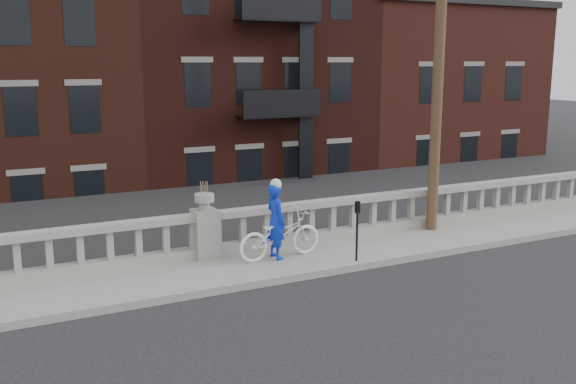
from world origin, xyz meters
TOP-DOWN VIEW (x-y plane):
  - ground at (0.00, 0.00)m, footprint 120.00×120.00m
  - sidewalk at (0.00, 3.00)m, footprint 32.00×2.20m
  - balustrade at (0.00, 3.95)m, footprint 28.00×0.34m
  - planter_pedestal at (0.00, 3.95)m, footprint 0.55×0.55m
  - lower_level at (0.56, 23.04)m, footprint 80.00×44.00m
  - utility_pole at (6.20, 3.60)m, footprint 1.60×0.28m
  - parking_meter_c at (2.91, 2.15)m, footprint 0.10×0.09m
  - bicycle at (1.48, 3.13)m, footprint 2.07×0.82m
  - cyclist at (1.40, 3.15)m, footprint 0.45×0.65m

SIDE VIEW (x-z plane):
  - ground at x=0.00m, z-range 0.00..0.00m
  - sidewalk at x=0.00m, z-range 0.00..0.15m
  - balustrade at x=0.00m, z-range 0.13..1.16m
  - bicycle at x=1.48m, z-range 0.15..1.22m
  - planter_pedestal at x=0.00m, z-range -0.05..1.71m
  - parking_meter_c at x=2.91m, z-range 0.32..1.68m
  - cyclist at x=1.40m, z-range 0.15..1.87m
  - lower_level at x=0.56m, z-range -7.77..13.03m
  - utility_pole at x=6.20m, z-range 0.24..10.24m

